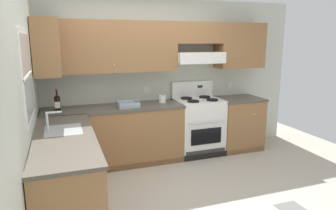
# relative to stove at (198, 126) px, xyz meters

# --- Properties ---
(ground_plane) EXTENTS (7.04, 7.04, 0.00)m
(ground_plane) POSITION_rel_stove_xyz_m (-0.92, -1.25, -0.48)
(ground_plane) COLOR #B2AA99
(floor_accent_tile) EXTENTS (0.30, 0.30, 0.01)m
(floor_accent_tile) POSITION_rel_stove_xyz_m (0.24, -2.01, -0.48)
(floor_accent_tile) COLOR slate
(floor_accent_tile) RESTS_ON ground_plane
(wall_back) EXTENTS (4.68, 0.57, 2.55)m
(wall_back) POSITION_rel_stove_xyz_m (-0.52, 0.27, 1.00)
(wall_back) COLOR beige
(wall_back) RESTS_ON ground_plane
(wall_left) EXTENTS (0.47, 4.00, 2.55)m
(wall_left) POSITION_rel_stove_xyz_m (-2.51, -1.03, 0.87)
(wall_left) COLOR beige
(wall_left) RESTS_ON ground_plane
(counter_back_run) EXTENTS (3.60, 0.65, 0.91)m
(counter_back_run) POSITION_rel_stove_xyz_m (-0.83, -0.01, -0.03)
(counter_back_run) COLOR olive
(counter_back_run) RESTS_ON ground_plane
(counter_left_run) EXTENTS (0.63, 1.91, 1.13)m
(counter_left_run) POSITION_rel_stove_xyz_m (-2.16, -1.25, -0.02)
(counter_left_run) COLOR olive
(counter_left_run) RESTS_ON ground_plane
(stove) EXTENTS (0.76, 0.62, 1.20)m
(stove) POSITION_rel_stove_xyz_m (0.00, 0.00, 0.00)
(stove) COLOR white
(stove) RESTS_ON ground_plane
(wine_bottle) EXTENTS (0.08, 0.09, 0.32)m
(wine_bottle) POSITION_rel_stove_xyz_m (-2.21, -0.02, 0.56)
(wine_bottle) COLOR black
(wine_bottle) RESTS_ON counter_back_run
(bowl) EXTENTS (0.31, 0.27, 0.08)m
(bowl) POSITION_rel_stove_xyz_m (-1.21, -0.07, 0.46)
(bowl) COLOR #9EADB7
(bowl) RESTS_ON counter_back_run
(paper_towel_roll) EXTENTS (0.12, 0.12, 0.12)m
(paper_towel_roll) POSITION_rel_stove_xyz_m (-0.62, 0.06, 0.49)
(paper_towel_roll) COLOR white
(paper_towel_roll) RESTS_ON counter_back_run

